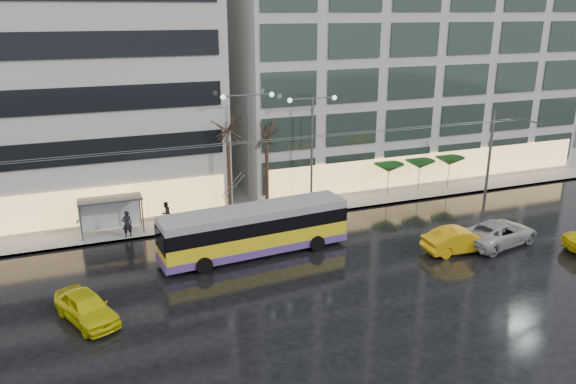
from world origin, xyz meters
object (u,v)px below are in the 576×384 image
trolleybus (255,232)px  street_lamp_near (249,137)px  bus_shelter (105,208)px  taxi_a (86,307)px

trolleybus → street_lamp_near: bearing=75.1°
bus_shelter → trolleybus: bearing=-38.1°
bus_shelter → street_lamp_near: size_ratio=0.47×
taxi_a → bus_shelter: bearing=57.9°
bus_shelter → street_lamp_near: bearing=0.6°
street_lamp_near → taxi_a: (-12.15, -11.53, -5.24)m
street_lamp_near → taxi_a: 17.55m
trolleybus → bus_shelter: bearing=141.9°
street_lamp_near → bus_shelter: bearing=-179.4°
trolleybus → taxi_a: bearing=-155.5°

